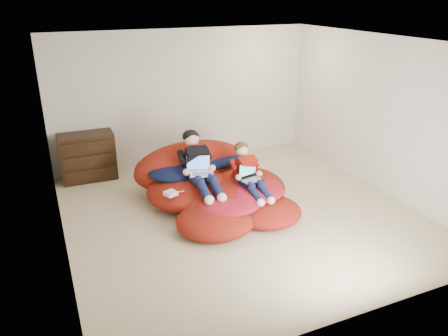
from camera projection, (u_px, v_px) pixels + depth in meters
room_shell at (241, 200)px, 6.50m from camera, size 5.10×5.10×2.77m
dresser at (88, 157)px, 7.63m from camera, size 0.93×0.53×0.84m
beanbag_pile at (214, 186)px, 6.83m from camera, size 2.28×2.37×0.90m
cream_pillow at (173, 154)px, 7.16m from camera, size 0.39×0.25×0.25m
older_boy at (198, 163)px, 6.57m from camera, size 0.35×1.18×0.80m
younger_boy at (248, 170)px, 6.52m from camera, size 0.32×0.98×0.69m
laptop_white at (200, 169)px, 6.53m from camera, size 0.40×0.38×0.26m
laptop_black at (250, 175)px, 6.50m from camera, size 0.40×0.34×0.26m
power_adapter at (171, 193)px, 6.25m from camera, size 0.20×0.20×0.06m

